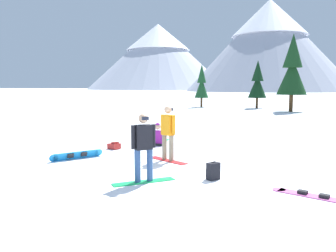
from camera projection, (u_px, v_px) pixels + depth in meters
ground_plane at (177, 177)px, 8.94m from camera, size 800.00×800.00×0.00m
snowboarder_foreground at (144, 146)px, 8.30m from camera, size 1.34×1.30×1.72m
snowboarder_midground at (168, 132)px, 10.73m from camera, size 1.49×0.93×1.76m
snowboarder_background at (159, 137)px, 13.80m from camera, size 0.69×1.84×0.92m
loose_snowboard_near_left at (77, 155)px, 11.07m from camera, size 1.14×1.56×0.26m
loose_snowboard_near_right at (313, 196)px, 7.30m from camera, size 1.78×0.83×0.09m
backpack_red at (114, 146)px, 12.89m from camera, size 0.55×0.46×0.28m
backpack_black at (213, 171)px, 8.63m from camera, size 0.37×0.38×0.47m
pine_tree_leaning at (257, 82)px, 36.80m from camera, size 2.00×2.00×5.22m
pine_tree_tall at (202, 84)px, 38.86m from camera, size 1.62×1.62×4.92m
pine_tree_broad at (292, 69)px, 31.71m from camera, size 2.76×2.76×7.30m
peak_west_ridge at (158, 56)px, 279.42m from camera, size 116.45×116.45×53.42m
peak_north_spur at (269, 44)px, 171.96m from camera, size 84.02×84.02×46.15m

